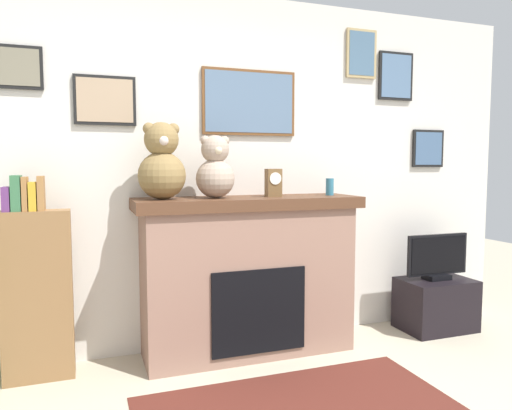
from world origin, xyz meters
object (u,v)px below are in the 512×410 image
television (437,258)px  candle_jar (330,187)px  bookshelf (36,289)px  teddy_bear_grey (162,165)px  mantel_clock (273,183)px  teddy_bear_tan (215,170)px  fireplace (248,275)px  tv_stand (436,304)px

television → candle_jar: (-0.97, 0.05, 0.60)m
bookshelf → television: size_ratio=2.28×
television → teddy_bear_grey: size_ratio=1.12×
bookshelf → teddy_bear_grey: bearing=-3.6°
bookshelf → candle_jar: size_ratio=10.16×
mantel_clock → teddy_bear_grey: size_ratio=0.39×
candle_jar → teddy_bear_tan: (-0.88, -0.00, 0.13)m
mantel_clock → teddy_bear_grey: (-0.79, 0.00, 0.13)m
bookshelf → candle_jar: bearing=-1.4°
fireplace → tv_stand: bearing=-2.4°
television → tv_stand: bearing=90.0°
fireplace → teddy_bear_tan: bearing=-175.7°
television → candle_jar: 1.14m
candle_jar → television: bearing=-3.1°
bookshelf → tv_stand: (3.01, -0.10, -0.37)m
bookshelf → tv_stand: bearing=-1.9°
television → teddy_bear_tan: teddy_bear_tan is taller
television → teddy_bear_grey: bearing=178.7°
tv_stand → candle_jar: bearing=177.0°
television → candle_jar: bearing=176.9°
bookshelf → mantel_clock: size_ratio=6.49×
mantel_clock → teddy_bear_tan: (-0.43, 0.00, 0.09)m
bookshelf → teddy_bear_grey: 1.11m
fireplace → television: size_ratio=2.82×
fireplace → teddy_bear_grey: bearing=-178.3°
bookshelf → candle_jar: bookshelf is taller
fireplace → mantel_clock: (0.19, -0.02, 0.66)m
fireplace → bookshelf: size_ratio=1.24×
candle_jar → teddy_bear_tan: size_ratio=0.30×
bookshelf → tv_stand: bookshelf is taller
bookshelf → teddy_bear_grey: size_ratio=2.55×
television → teddy_bear_tan: 1.99m
tv_stand → fireplace: bearing=177.6°
fireplace → television: 1.61m
tv_stand → mantel_clock: mantel_clock is taller
mantel_clock → teddy_bear_grey: 0.80m
fireplace → television: (1.61, -0.07, 0.03)m
bookshelf → tv_stand: 3.03m
candle_jar → mantel_clock: 0.46m
tv_stand → bookshelf: bearing=178.1°
mantel_clock → bookshelf: bearing=178.2°
teddy_bear_grey → teddy_bear_tan: size_ratio=1.18×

